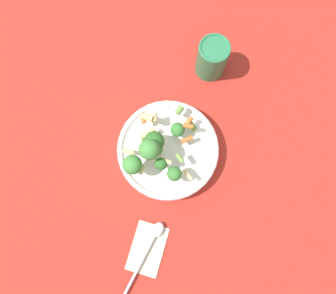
% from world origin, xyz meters
% --- Properties ---
extents(ground_plane, '(3.00, 3.00, 0.00)m').
position_xyz_m(ground_plane, '(0.00, 0.00, 0.00)').
color(ground_plane, '#B72D23').
extents(bowl, '(0.24, 0.24, 0.04)m').
position_xyz_m(bowl, '(0.00, 0.00, 0.02)').
color(bowl, white).
rests_on(bowl, ground_plane).
extents(pasta_salad, '(0.18, 0.17, 0.10)m').
position_xyz_m(pasta_salad, '(-0.02, 0.03, 0.09)').
color(pasta_salad, '#8CB766').
rests_on(pasta_salad, bowl).
extents(cup, '(0.08, 0.08, 0.11)m').
position_xyz_m(cup, '(0.24, -0.07, 0.06)').
color(cup, '#2D7F51').
rests_on(cup, ground_plane).
extents(napkin, '(0.12, 0.09, 0.01)m').
position_xyz_m(napkin, '(-0.23, 0.01, 0.00)').
color(napkin, beige).
rests_on(napkin, ground_plane).
extents(spoon, '(0.18, 0.07, 0.01)m').
position_xyz_m(spoon, '(-0.22, 0.00, 0.01)').
color(spoon, silver).
rests_on(spoon, napkin).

